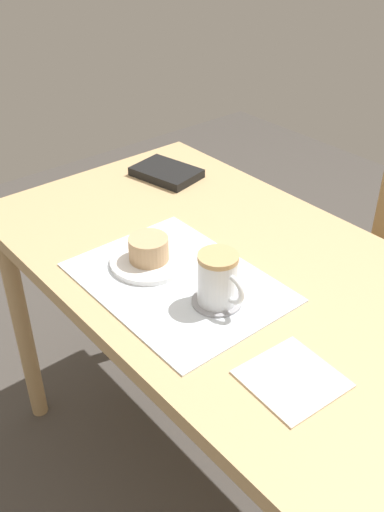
# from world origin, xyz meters

# --- Properties ---
(ground_plane) EXTENTS (4.40, 4.40, 0.02)m
(ground_plane) POSITION_xyz_m (0.00, 0.00, -0.01)
(ground_plane) COLOR #47423D
(dining_table) EXTENTS (1.21, 0.69, 0.75)m
(dining_table) POSITION_xyz_m (0.00, 0.00, 0.66)
(dining_table) COLOR tan
(dining_table) RESTS_ON ground_plane
(placemat) EXTENTS (0.43, 0.32, 0.00)m
(placemat) POSITION_xyz_m (-0.01, -0.13, 0.75)
(placemat) COLOR white
(placemat) RESTS_ON dining_table
(pastry_plate) EXTENTS (0.17, 0.17, 0.01)m
(pastry_plate) POSITION_xyz_m (-0.10, -0.14, 0.76)
(pastry_plate) COLOR white
(pastry_plate) RESTS_ON placemat
(pastry) EXTENTS (0.09, 0.09, 0.05)m
(pastry) POSITION_xyz_m (-0.10, -0.14, 0.79)
(pastry) COLOR tan
(pastry) RESTS_ON pastry_plate
(coffee_coaster) EXTENTS (0.10, 0.10, 0.00)m
(coffee_coaster) POSITION_xyz_m (0.09, -0.12, 0.76)
(coffee_coaster) COLOR #99999E
(coffee_coaster) RESTS_ON placemat
(coffee_mug) EXTENTS (0.11, 0.08, 0.11)m
(coffee_mug) POSITION_xyz_m (0.10, -0.12, 0.81)
(coffee_mug) COLOR white
(coffee_mug) RESTS_ON coffee_coaster
(paper_napkin) EXTENTS (0.16, 0.16, 0.00)m
(paper_napkin) POSITION_xyz_m (0.33, -0.16, 0.75)
(paper_napkin) COLOR silver
(paper_napkin) RESTS_ON dining_table
(small_book) EXTENTS (0.20, 0.16, 0.02)m
(small_book) POSITION_xyz_m (-0.43, 0.16, 0.76)
(small_book) COLOR black
(small_book) RESTS_ON dining_table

